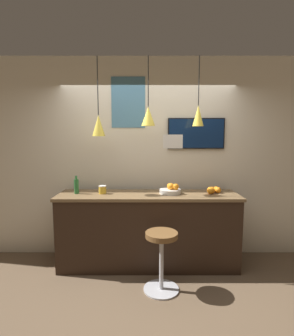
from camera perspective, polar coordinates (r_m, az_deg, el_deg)
name	(u,v)px	position (r m, az deg, el deg)	size (l,w,h in m)	color
ground_plane	(147,291)	(3.34, 0.06, -25.18)	(14.00, 14.00, 0.00)	brown
back_wall	(147,158)	(3.89, -0.03, 2.13)	(8.00, 0.06, 2.90)	beige
service_counter	(147,230)	(3.68, 0.00, -13.27)	(2.42, 0.61, 1.01)	black
bar_stool	(160,251)	(3.14, 2.91, -17.69)	(0.41, 0.41, 0.69)	#B7B7BC
fruit_bowl	(170,190)	(3.55, 4.93, -4.77)	(0.29, 0.29, 0.15)	beige
orange_pile	(212,190)	(3.70, 13.96, -4.65)	(0.21, 0.20, 0.09)	orange
juice_bottle	(75,186)	(3.66, -15.37, -3.83)	(0.06, 0.06, 0.24)	#286B33
spread_jar	(101,190)	(3.59, -9.93, -4.67)	(0.10, 0.10, 0.11)	gold
pendant_lamp_left	(97,125)	(3.55, -10.78, 9.12)	(0.17, 0.17, 1.03)	black
pendant_lamp_middle	(147,116)	(3.50, 0.00, 11.25)	(0.18, 0.18, 0.89)	black
pendant_lamp_right	(197,116)	(3.56, 10.80, 11.16)	(0.15, 0.15, 0.90)	black
mounted_tv	(195,133)	(3.88, 10.38, 7.40)	(0.82, 0.04, 0.44)	black
hanging_menu_board	(172,142)	(3.24, 5.39, 5.76)	(0.24, 0.01, 0.17)	white
wall_poster	(127,102)	(3.87, -4.38, 14.05)	(0.48, 0.01, 0.72)	teal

